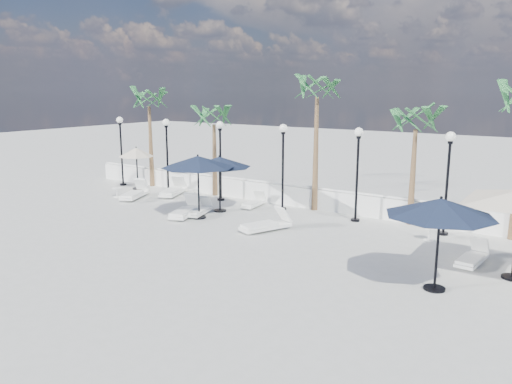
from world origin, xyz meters
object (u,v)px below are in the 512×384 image
Objects in this scene: lounger_0 at (135,193)px; lounger_1 at (173,190)px; parasol_navy_mid at (219,162)px; parasol_navy_right at (440,208)px; lounger_3 at (254,203)px; lounger_4 at (199,210)px; lounger_7 at (472,258)px; lounger_2 at (185,210)px; parasol_cream_small at (136,153)px; parasol_navy_left at (198,162)px; lounger_5 at (266,224)px.

lounger_0 is 1.94m from lounger_1.
parasol_navy_mid is at bearing -39.34° from lounger_1.
parasol_navy_right is at bearing -35.89° from lounger_0.
lounger_1 is at bearing 174.62° from lounger_3.
lounger_4 is at bearing -107.48° from parasol_navy_mid.
lounger_7 reaches higher than lounger_4.
lounger_2 is 7.10m from parasol_cream_small.
lounger_4 is 7.19m from parasol_cream_small.
lounger_1 is at bearing 160.62° from parasol_navy_right.
parasol_navy_left reaches higher than lounger_2.
lounger_1 is (1.10, 1.59, 0.01)m from lounger_0.
lounger_7 is at bearing 80.83° from parasol_navy_right.
parasol_navy_mid is at bearing 55.64° from lounger_4.
parasol_navy_mid is (5.15, 0.27, 1.94)m from lounger_0.
parasol_navy_left reaches higher than lounger_3.
lounger_7 is 10.95m from parasol_navy_left.
lounger_0 is at bearing -46.55° from parasol_cream_small.
lounger_2 is 0.61m from lounger_4.
lounger_1 is 1.24× the size of lounger_4.
parasol_navy_left is at bearing -112.81° from lounger_3.
parasol_cream_small reaches higher than lounger_1.
lounger_7 is at bearing -5.54° from parasol_navy_mid.
parasol_navy_mid reaches higher than lounger_1.
parasol_navy_mid reaches higher than parasol_cream_small.
lounger_5 is (3.72, -0.46, 0.04)m from lounger_4.
lounger_7 is (11.36, 0.52, -0.05)m from lounger_2.
parasol_navy_left is 7.41m from parasol_cream_small.
parasol_navy_mid is at bearing -124.95° from lounger_3.
lounger_3 is at bearing -6.58° from lounger_0.
parasol_navy_left is 1.06× the size of parasol_navy_right.
parasol_navy_right reaches higher than lounger_5.
parasol_navy_mid reaches higher than lounger_2.
parasol_navy_left is at bearing 167.34° from parasol_navy_right.
lounger_0 is 0.95× the size of parasol_cream_small.
parasol_navy_mid is at bearing 48.42° from lounger_2.
lounger_0 is 0.72× the size of parasol_navy_left.
lounger_2 is 11.32m from parasol_navy_right.
lounger_0 is 15.94m from parasol_navy_right.
lounger_2 is 4.04m from lounger_5.
lounger_7 is 10.94m from parasol_navy_mid.
lounger_1 is 4.45m from lounger_2.
lounger_5 is 7.51m from parasol_navy_right.
parasol_navy_left reaches higher than lounger_7.
lounger_4 is 0.60× the size of parasol_navy_left.
parasol_navy_left is (0.63, 0.15, 2.11)m from lounger_2.
lounger_1 is 1.26× the size of lounger_7.
parasol_navy_mid is (-0.78, -1.51, 1.99)m from lounger_3.
parasol_navy_right is at bearing -40.72° from lounger_1.
lounger_3 is (4.83, 0.19, -0.06)m from lounger_1.
lounger_0 reaches higher than lounger_7.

